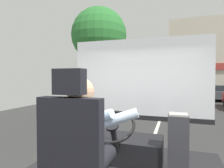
{
  "coord_description": "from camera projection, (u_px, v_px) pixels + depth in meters",
  "views": [
    {
      "loc": [
        0.63,
        -1.82,
        1.94
      ],
      "look_at": [
        -0.28,
        0.9,
        1.84
      ],
      "focal_mm": 30.44,
      "sensor_mm": 36.0,
      "label": 1
    }
  ],
  "objects": [
    {
      "name": "parked_car_charcoal",
      "position": [
        222.0,
        92.0,
        16.39
      ],
      "size": [
        1.86,
        3.96,
        1.31
      ],
      "color": "#474C51",
      "rests_on": "ground"
    },
    {
      "name": "fare_box",
      "position": [
        178.0,
        148.0,
        2.23
      ],
      "size": [
        0.23,
        0.21,
        0.81
      ],
      "color": "#333338",
      "rests_on": "bus_floor"
    },
    {
      "name": "windshield_panel",
      "position": [
        139.0,
        88.0,
        3.47
      ],
      "size": [
        2.5,
        0.08,
        1.48
      ],
      "color": "silver"
    },
    {
      "name": "street_tree",
      "position": [
        99.0,
        36.0,
        11.11
      ],
      "size": [
        3.22,
        3.22,
        6.05
      ],
      "color": "#4C3828",
      "rests_on": "ground"
    },
    {
      "name": "bus_driver",
      "position": [
        84.0,
        140.0,
        1.54
      ],
      "size": [
        0.81,
        0.56,
        0.8
      ],
      "color": "black",
      "rests_on": "driver_seat"
    },
    {
      "name": "steering_console",
      "position": [
        122.0,
        150.0,
        2.67
      ],
      "size": [
        1.1,
        1.0,
        0.82
      ],
      "color": "black",
      "rests_on": "bus_floor"
    },
    {
      "name": "ground",
      "position": [
        162.0,
        114.0,
        10.34
      ],
      "size": [
        18.0,
        44.0,
        0.06
      ],
      "color": "#313131"
    }
  ]
}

